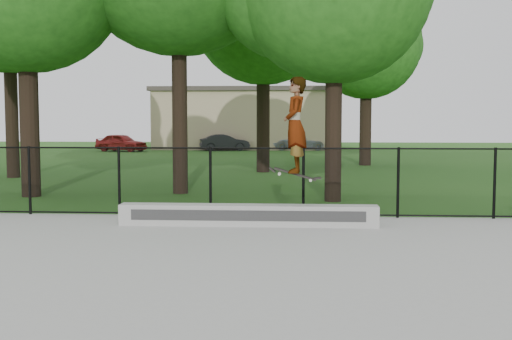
# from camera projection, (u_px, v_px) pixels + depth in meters

# --- Properties ---
(ground) EXTENTS (100.00, 100.00, 0.00)m
(ground) POSITION_uv_depth(u_px,v_px,m) (147.00, 292.00, 8.00)
(ground) COLOR #235818
(ground) RESTS_ON ground
(concrete_slab) EXTENTS (14.00, 12.00, 0.06)m
(concrete_slab) POSITION_uv_depth(u_px,v_px,m) (147.00, 290.00, 8.00)
(concrete_slab) COLOR #999894
(concrete_slab) RESTS_ON ground
(grind_ledge) EXTENTS (5.08, 0.40, 0.41)m
(grind_ledge) POSITION_uv_depth(u_px,v_px,m) (248.00, 215.00, 12.60)
(grind_ledge) COLOR #989793
(grind_ledge) RESTS_ON concrete_slab
(car_a) EXTENTS (3.65, 2.40, 1.16)m
(car_a) POSITION_uv_depth(u_px,v_px,m) (121.00, 142.00, 41.72)
(car_a) COLOR maroon
(car_a) RESTS_ON ground
(car_b) EXTENTS (3.16, 1.82, 1.08)m
(car_b) POSITION_uv_depth(u_px,v_px,m) (225.00, 143.00, 42.69)
(car_b) COLOR black
(car_b) RESTS_ON ground
(car_c) EXTENTS (3.69, 1.64, 1.17)m
(car_c) POSITION_uv_depth(u_px,v_px,m) (299.00, 142.00, 43.35)
(car_c) COLOR #8F92A2
(car_c) RESTS_ON ground
(skater_airborne) EXTENTS (0.82, 0.69, 2.05)m
(skater_airborne) POSITION_uv_depth(u_px,v_px,m) (295.00, 126.00, 12.37)
(skater_airborne) COLOR black
(skater_airborne) RESTS_ON ground
(chainlink_fence) EXTENTS (16.06, 0.06, 1.50)m
(chainlink_fence) POSITION_uv_depth(u_px,v_px,m) (210.00, 181.00, 13.81)
(chainlink_fence) COLOR black
(chainlink_fence) RESTS_ON concrete_slab
(distant_building) EXTENTS (12.40, 6.40, 4.30)m
(distant_building) POSITION_uv_depth(u_px,v_px,m) (243.00, 118.00, 45.75)
(distant_building) COLOR tan
(distant_building) RESTS_ON ground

